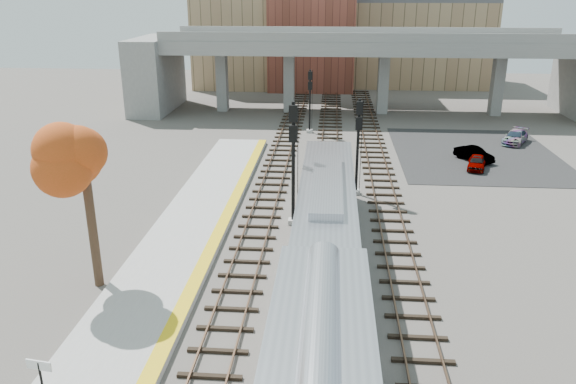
% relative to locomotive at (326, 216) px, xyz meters
% --- Properties ---
extents(ground, '(160.00, 160.00, 0.00)m').
position_rel_locomotive_xyz_m(ground, '(-1.00, -6.79, -2.28)').
color(ground, '#47423D').
rests_on(ground, ground).
extents(platform, '(4.50, 60.00, 0.35)m').
position_rel_locomotive_xyz_m(platform, '(-8.25, -6.79, -2.10)').
color(platform, '#9E9E99').
rests_on(platform, ground).
extents(yellow_strip, '(0.70, 60.00, 0.01)m').
position_rel_locomotive_xyz_m(yellow_strip, '(-6.35, -6.79, -1.92)').
color(yellow_strip, yellow).
rests_on(yellow_strip, platform).
extents(tracks, '(10.70, 95.00, 0.25)m').
position_rel_locomotive_xyz_m(tracks, '(-0.07, 5.71, -2.20)').
color(tracks, black).
rests_on(tracks, ground).
extents(overpass, '(54.00, 12.00, 9.50)m').
position_rel_locomotive_xyz_m(overpass, '(3.92, 38.21, 3.53)').
color(overpass, slate).
rests_on(overpass, ground).
extents(buildings_far, '(43.00, 21.00, 20.60)m').
position_rel_locomotive_xyz_m(buildings_far, '(0.26, 59.78, 5.60)').
color(buildings_far, '#9D815B').
rests_on(buildings_far, ground).
extents(parking_lot, '(14.00, 18.00, 0.04)m').
position_rel_locomotive_xyz_m(parking_lot, '(13.00, 21.21, -2.26)').
color(parking_lot, black).
rests_on(parking_lot, ground).
extents(locomotive, '(3.02, 19.05, 4.10)m').
position_rel_locomotive_xyz_m(locomotive, '(0.00, 0.00, 0.00)').
color(locomotive, '#A8AAB2').
rests_on(locomotive, ground).
extents(signal_mast_near, '(0.60, 0.64, 7.70)m').
position_rel_locomotive_xyz_m(signal_mast_near, '(-2.10, 4.07, 1.66)').
color(signal_mast_near, '#9E9E99').
rests_on(signal_mast_near, ground).
extents(signal_mast_mid, '(0.60, 0.64, 6.86)m').
position_rel_locomotive_xyz_m(signal_mast_mid, '(2.00, 9.84, 1.09)').
color(signal_mast_mid, '#9E9E99').
rests_on(signal_mast_mid, ground).
extents(signal_mast_far, '(0.60, 0.64, 6.34)m').
position_rel_locomotive_xyz_m(signal_mast_far, '(-2.10, 27.83, 0.73)').
color(signal_mast_far, '#9E9E99').
rests_on(signal_mast_far, ground).
extents(station_sign, '(0.90, 0.18, 2.27)m').
position_rel_locomotive_xyz_m(station_sign, '(-9.07, -13.78, -0.30)').
color(station_sign, black).
rests_on(station_sign, platform).
extents(tree, '(3.60, 3.60, 8.70)m').
position_rel_locomotive_xyz_m(tree, '(-11.17, -4.31, 4.18)').
color(tree, '#382619').
rests_on(tree, ground).
extents(car_a, '(2.21, 3.53, 1.12)m').
position_rel_locomotive_xyz_m(car_a, '(11.99, 16.54, -1.68)').
color(car_a, '#99999E').
rests_on(car_a, parking_lot).
extents(car_b, '(3.07, 3.67, 1.18)m').
position_rel_locomotive_xyz_m(car_b, '(12.29, 18.83, -1.65)').
color(car_b, '#99999E').
rests_on(car_b, parking_lot).
extents(car_c, '(3.57, 4.51, 1.22)m').
position_rel_locomotive_xyz_m(car_c, '(17.55, 25.07, -1.63)').
color(car_c, '#99999E').
rests_on(car_c, parking_lot).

